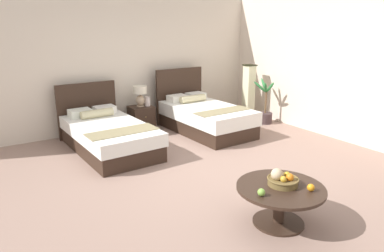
{
  "coord_description": "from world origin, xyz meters",
  "views": [
    {
      "loc": [
        -3.11,
        -4.17,
        2.21
      ],
      "look_at": [
        -0.09,
        0.52,
        0.6
      ],
      "focal_mm": 33.58,
      "sensor_mm": 36.0,
      "label": 1
    }
  ],
  "objects_px": {
    "bed_near_corner": "(204,117)",
    "loose_orange": "(311,188)",
    "vase": "(148,101)",
    "coffee_table": "(280,196)",
    "bed_near_window": "(108,134)",
    "table_lamp": "(140,94)",
    "loose_apple": "(261,192)",
    "fruit_bowl": "(282,179)",
    "potted_palm": "(265,112)",
    "floor_lamp_corner": "(249,92)",
    "nightstand": "(141,118)"
  },
  "relations": [
    {
      "from": "bed_near_corner",
      "to": "loose_orange",
      "type": "height_order",
      "value": "bed_near_corner"
    },
    {
      "from": "bed_near_window",
      "to": "coffee_table",
      "type": "xyz_separation_m",
      "value": [
        0.75,
        -3.46,
        0.06
      ]
    },
    {
      "from": "floor_lamp_corner",
      "to": "nightstand",
      "type": "bearing_deg",
      "value": 169.02
    },
    {
      "from": "loose_apple",
      "to": "loose_orange",
      "type": "xyz_separation_m",
      "value": [
        0.53,
        -0.21,
        -0.0
      ]
    },
    {
      "from": "nightstand",
      "to": "loose_apple",
      "type": "height_order",
      "value": "loose_apple"
    },
    {
      "from": "coffee_table",
      "to": "potted_palm",
      "type": "bearing_deg",
      "value": 48.29
    },
    {
      "from": "bed_near_window",
      "to": "table_lamp",
      "type": "height_order",
      "value": "bed_near_window"
    },
    {
      "from": "loose_apple",
      "to": "potted_palm",
      "type": "relative_size",
      "value": 0.08
    },
    {
      "from": "fruit_bowl",
      "to": "floor_lamp_corner",
      "type": "height_order",
      "value": "floor_lamp_corner"
    },
    {
      "from": "bed_near_window",
      "to": "vase",
      "type": "height_order",
      "value": "bed_near_window"
    },
    {
      "from": "bed_near_corner",
      "to": "loose_apple",
      "type": "height_order",
      "value": "bed_near_corner"
    },
    {
      "from": "fruit_bowl",
      "to": "potted_palm",
      "type": "xyz_separation_m",
      "value": [
        2.84,
        3.21,
        -0.26
      ]
    },
    {
      "from": "loose_orange",
      "to": "loose_apple",
      "type": "bearing_deg",
      "value": 158.79
    },
    {
      "from": "bed_near_window",
      "to": "nightstand",
      "type": "bearing_deg",
      "value": 37.36
    },
    {
      "from": "potted_palm",
      "to": "coffee_table",
      "type": "bearing_deg",
      "value": -131.71
    },
    {
      "from": "fruit_bowl",
      "to": "nightstand",
      "type": "bearing_deg",
      "value": 86.83
    },
    {
      "from": "loose_apple",
      "to": "loose_orange",
      "type": "relative_size",
      "value": 1.01
    },
    {
      "from": "bed_near_window",
      "to": "fruit_bowl",
      "type": "bearing_deg",
      "value": -76.98
    },
    {
      "from": "vase",
      "to": "loose_apple",
      "type": "relative_size",
      "value": 2.47
    },
    {
      "from": "floor_lamp_corner",
      "to": "potted_palm",
      "type": "relative_size",
      "value": 1.26
    },
    {
      "from": "fruit_bowl",
      "to": "loose_apple",
      "type": "xyz_separation_m",
      "value": [
        -0.38,
        -0.07,
        -0.03
      ]
    },
    {
      "from": "nightstand",
      "to": "fruit_bowl",
      "type": "bearing_deg",
      "value": -93.17
    },
    {
      "from": "vase",
      "to": "fruit_bowl",
      "type": "xyz_separation_m",
      "value": [
        -0.37,
        -4.18,
        -0.09
      ]
    },
    {
      "from": "loose_apple",
      "to": "floor_lamp_corner",
      "type": "height_order",
      "value": "floor_lamp_corner"
    },
    {
      "from": "loose_orange",
      "to": "floor_lamp_corner",
      "type": "distance_m",
      "value": 4.79
    },
    {
      "from": "bed_near_window",
      "to": "coffee_table",
      "type": "height_order",
      "value": "bed_near_window"
    },
    {
      "from": "loose_apple",
      "to": "bed_near_window",
      "type": "bearing_deg",
      "value": 96.76
    },
    {
      "from": "loose_apple",
      "to": "coffee_table",
      "type": "bearing_deg",
      "value": 7.7
    },
    {
      "from": "bed_near_window",
      "to": "bed_near_corner",
      "type": "height_order",
      "value": "bed_near_corner"
    },
    {
      "from": "bed_near_window",
      "to": "bed_near_corner",
      "type": "xyz_separation_m",
      "value": [
        2.11,
        -0.0,
        0.03
      ]
    },
    {
      "from": "table_lamp",
      "to": "floor_lamp_corner",
      "type": "xyz_separation_m",
      "value": [
        2.55,
        -0.51,
        -0.14
      ]
    },
    {
      "from": "table_lamp",
      "to": "fruit_bowl",
      "type": "height_order",
      "value": "table_lamp"
    },
    {
      "from": "table_lamp",
      "to": "coffee_table",
      "type": "height_order",
      "value": "table_lamp"
    },
    {
      "from": "bed_near_window",
      "to": "fruit_bowl",
      "type": "distance_m",
      "value": 3.53
    },
    {
      "from": "table_lamp",
      "to": "loose_orange",
      "type": "distance_m",
      "value": 4.52
    },
    {
      "from": "loose_orange",
      "to": "potted_palm",
      "type": "distance_m",
      "value": 4.41
    },
    {
      "from": "loose_orange",
      "to": "table_lamp",
      "type": "bearing_deg",
      "value": 88.96
    },
    {
      "from": "bed_near_window",
      "to": "floor_lamp_corner",
      "type": "height_order",
      "value": "floor_lamp_corner"
    },
    {
      "from": "vase",
      "to": "coffee_table",
      "type": "xyz_separation_m",
      "value": [
        -0.41,
        -4.2,
        -0.28
      ]
    },
    {
      "from": "bed_near_window",
      "to": "loose_apple",
      "type": "bearing_deg",
      "value": -83.24
    },
    {
      "from": "vase",
      "to": "loose_apple",
      "type": "xyz_separation_m",
      "value": [
        -0.75,
        -4.25,
        -0.12
      ]
    },
    {
      "from": "nightstand",
      "to": "table_lamp",
      "type": "relative_size",
      "value": 1.2
    },
    {
      "from": "table_lamp",
      "to": "loose_orange",
      "type": "bearing_deg",
      "value": -91.04
    },
    {
      "from": "table_lamp",
      "to": "loose_orange",
      "type": "relative_size",
      "value": 5.32
    },
    {
      "from": "loose_apple",
      "to": "loose_orange",
      "type": "distance_m",
      "value": 0.57
    },
    {
      "from": "bed_near_corner",
      "to": "floor_lamp_corner",
      "type": "relative_size",
      "value": 1.65
    },
    {
      "from": "bed_near_window",
      "to": "floor_lamp_corner",
      "type": "distance_m",
      "value": 3.6
    },
    {
      "from": "bed_near_corner",
      "to": "table_lamp",
      "type": "xyz_separation_m",
      "value": [
        -1.08,
        0.81,
        0.47
      ]
    },
    {
      "from": "bed_near_window",
      "to": "potted_palm",
      "type": "xyz_separation_m",
      "value": [
        3.63,
        -0.22,
        -0.02
      ]
    },
    {
      "from": "vase",
      "to": "nightstand",
      "type": "bearing_deg",
      "value": 164.19
    }
  ]
}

